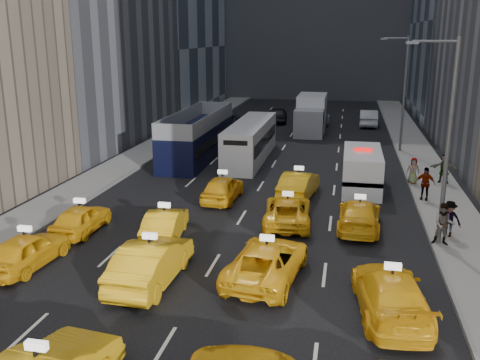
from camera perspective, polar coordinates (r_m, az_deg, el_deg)
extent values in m
cube|color=gray|center=(40.63, -11.41, 2.16)|extent=(3.00, 90.00, 0.15)
cube|color=gray|center=(37.93, 19.33, 0.66)|extent=(3.00, 90.00, 0.15)
cube|color=slate|center=(40.10, -9.49, 2.10)|extent=(0.15, 90.00, 0.18)
cube|color=slate|center=(37.75, 17.16, 0.80)|extent=(0.15, 90.00, 0.18)
cylinder|color=#595B60|center=(24.26, 21.32, 3.36)|extent=(0.20, 0.20, 9.00)
cylinder|color=#595B60|center=(23.69, 20.14, 13.72)|extent=(1.80, 0.12, 0.12)
cube|color=slate|center=(23.58, 17.91, 13.78)|extent=(0.50, 0.22, 0.12)
cylinder|color=#595B60|center=(43.89, 17.10, 8.61)|extent=(0.20, 0.20, 9.00)
cylinder|color=#595B60|center=(43.58, 16.34, 14.31)|extent=(1.80, 0.12, 0.12)
cube|color=slate|center=(43.52, 15.12, 14.33)|extent=(0.50, 0.22, 0.12)
imported|color=yellow|center=(23.21, -21.76, -6.99)|extent=(1.98, 4.28, 1.42)
imported|color=yellow|center=(20.51, -9.47, -8.64)|extent=(1.90, 5.09, 1.66)
imported|color=yellow|center=(20.60, 2.88, -8.64)|extent=(3.03, 5.48, 1.45)
imported|color=yellow|center=(18.78, 15.77, -11.59)|extent=(2.73, 5.48, 1.53)
imported|color=yellow|center=(26.34, -16.60, -3.98)|extent=(1.60, 3.97, 1.35)
imported|color=yellow|center=(24.73, -8.00, -4.68)|extent=(2.00, 4.39, 1.40)
imported|color=yellow|center=(26.45, 5.09, -3.31)|extent=(2.60, 4.98, 1.34)
imported|color=yellow|center=(26.33, 12.60, -3.66)|extent=(2.14, 4.89, 1.40)
imported|color=yellow|center=(30.05, -1.86, -0.87)|extent=(1.88, 4.31, 1.45)
imported|color=yellow|center=(30.79, 6.27, -0.49)|extent=(2.16, 4.77, 1.52)
cube|color=silver|center=(33.11, 12.87, 1.06)|extent=(2.70, 6.01, 2.34)
cylinder|color=black|center=(31.31, 11.10, -0.98)|extent=(0.28, 0.94, 0.94)
cylinder|color=black|center=(31.38, 14.62, -1.16)|extent=(0.28, 0.94, 0.94)
cylinder|color=black|center=(35.22, 11.18, 0.83)|extent=(0.28, 0.94, 0.94)
cylinder|color=black|center=(35.28, 14.31, 0.66)|extent=(0.28, 0.94, 0.94)
cube|color=navy|center=(33.15, 12.85, 0.79)|extent=(2.74, 6.01, 0.27)
cube|color=red|center=(32.83, 13.00, 3.18)|extent=(1.09, 0.46, 0.17)
cube|color=black|center=(40.49, -4.51, 4.79)|extent=(4.14, 12.27, 3.50)
cylinder|color=black|center=(36.35, -8.52, 1.53)|extent=(0.28, 1.10, 1.10)
cylinder|color=black|center=(35.60, -4.83, 1.36)|extent=(0.28, 1.10, 1.10)
cylinder|color=black|center=(45.87, -4.21, 4.51)|extent=(0.28, 1.10, 1.10)
cylinder|color=black|center=(45.29, -1.23, 4.41)|extent=(0.28, 1.10, 1.10)
cube|color=silver|center=(39.88, 1.14, 4.19)|extent=(3.46, 11.17, 2.84)
cylinder|color=black|center=(35.87, -1.75, 1.51)|extent=(0.28, 1.10, 1.10)
cylinder|color=black|center=(35.48, 1.38, 1.36)|extent=(0.28, 1.10, 1.10)
cylinder|color=black|center=(44.66, 0.93, 4.25)|extent=(0.28, 1.10, 1.10)
cylinder|color=black|center=(44.35, 3.46, 4.15)|extent=(0.28, 1.10, 1.10)
cube|color=silver|center=(51.72, 7.59, 6.98)|extent=(3.15, 7.80, 3.49)
cylinder|color=black|center=(49.13, 5.94, 5.18)|extent=(0.28, 1.10, 1.10)
cylinder|color=black|center=(48.97, 8.65, 5.06)|extent=(0.28, 1.10, 1.10)
cylinder|color=black|center=(54.86, 6.55, 6.22)|extent=(0.28, 1.10, 1.10)
cylinder|color=black|center=(54.72, 8.98, 6.11)|extent=(0.28, 1.10, 1.10)
imported|color=#AFB2B7|center=(40.49, 13.35, 2.90)|extent=(1.76, 4.32, 1.39)
imported|color=black|center=(52.10, -1.15, 6.15)|extent=(3.40, 6.27, 1.67)
imported|color=gray|center=(56.92, 8.49, 6.64)|extent=(2.13, 4.97, 1.43)
imported|color=black|center=(57.48, 4.06, 6.95)|extent=(2.34, 4.94, 1.63)
imported|color=#ABAEB3|center=(56.58, 13.56, 6.46)|extent=(1.87, 5.10, 1.67)
imported|color=gray|center=(24.94, 20.93, -4.44)|extent=(0.96, 0.59, 1.88)
imported|color=gray|center=(26.11, 21.42, -3.87)|extent=(1.17, 0.86, 1.67)
imported|color=gray|center=(31.39, 19.13, -0.35)|extent=(1.18, 0.78, 1.86)
imported|color=gray|center=(34.63, 17.99, 0.96)|extent=(0.81, 0.45, 1.63)
imported|color=gray|center=(35.44, 20.97, 1.17)|extent=(1.76, 0.91, 1.82)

